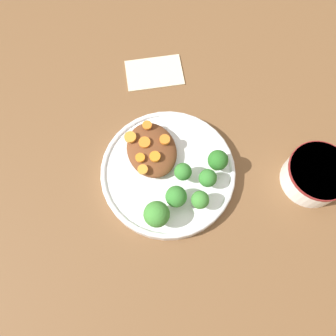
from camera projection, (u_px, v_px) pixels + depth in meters
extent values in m
plane|color=brown|center=(168.00, 174.00, 0.66)|extent=(4.00, 4.00, 0.00)
cylinder|color=white|center=(168.00, 173.00, 0.65)|extent=(0.26, 0.26, 0.02)
torus|color=white|center=(168.00, 171.00, 0.64)|extent=(0.26, 0.26, 0.01)
cylinder|color=white|center=(315.00, 175.00, 0.63)|extent=(0.11, 0.11, 0.06)
cylinder|color=maroon|center=(321.00, 170.00, 0.60)|extent=(0.12, 0.12, 0.01)
cylinder|color=white|center=(319.00, 172.00, 0.61)|extent=(0.09, 0.09, 0.01)
ellipsoid|color=brown|center=(152.00, 150.00, 0.64)|extent=(0.10, 0.12, 0.03)
cylinder|color=#7FA85B|center=(157.00, 217.00, 0.59)|extent=(0.02, 0.02, 0.03)
sphere|color=#3D8433|center=(157.00, 214.00, 0.57)|extent=(0.05, 0.05, 0.05)
cylinder|color=#7FA85B|center=(207.00, 181.00, 0.62)|extent=(0.01, 0.01, 0.02)
sphere|color=#337A2D|center=(208.00, 178.00, 0.60)|extent=(0.03, 0.03, 0.03)
cylinder|color=#7FA85B|center=(182.00, 175.00, 0.62)|extent=(0.01, 0.01, 0.02)
sphere|color=#337A2D|center=(183.00, 172.00, 0.60)|extent=(0.03, 0.03, 0.03)
cylinder|color=#759E51|center=(216.00, 164.00, 0.63)|extent=(0.02, 0.02, 0.02)
sphere|color=#286B23|center=(218.00, 160.00, 0.61)|extent=(0.04, 0.04, 0.04)
cylinder|color=#759E51|center=(176.00, 200.00, 0.61)|extent=(0.02, 0.02, 0.02)
sphere|color=#337A2D|center=(176.00, 197.00, 0.59)|extent=(0.04, 0.04, 0.04)
cylinder|color=#759E51|center=(199.00, 203.00, 0.60)|extent=(0.02, 0.02, 0.02)
sphere|color=#3D8433|center=(200.00, 200.00, 0.58)|extent=(0.03, 0.03, 0.03)
cylinder|color=orange|center=(155.00, 157.00, 0.61)|extent=(0.02, 0.02, 0.01)
cylinder|color=orange|center=(147.00, 125.00, 0.64)|extent=(0.02, 0.02, 0.01)
cylinder|color=orange|center=(165.00, 140.00, 0.62)|extent=(0.02, 0.02, 0.01)
cylinder|color=orange|center=(130.00, 137.00, 0.63)|extent=(0.02, 0.02, 0.01)
cylinder|color=orange|center=(143.00, 169.00, 0.60)|extent=(0.02, 0.02, 0.00)
cylinder|color=orange|center=(145.00, 142.00, 0.62)|extent=(0.02, 0.02, 0.01)
cylinder|color=orange|center=(140.00, 158.00, 0.61)|extent=(0.02, 0.02, 0.00)
cube|color=beige|center=(154.00, 72.00, 0.74)|extent=(0.14, 0.10, 0.01)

